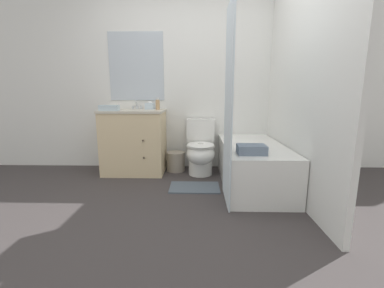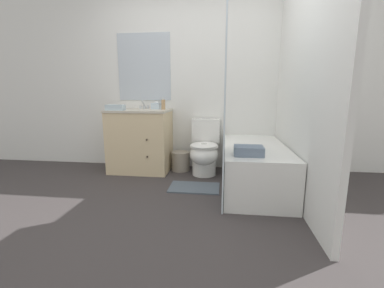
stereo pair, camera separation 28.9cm
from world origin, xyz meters
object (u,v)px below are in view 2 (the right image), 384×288
object	(u,v)px
wastebasket	(181,161)
bath_mat	(194,187)
sink_faucet	(144,106)
bathtub	(254,166)
hand_towel_folded	(115,108)
tissue_box	(156,106)
soap_dispenser	(163,104)
vanity_cabinet	(141,140)
bath_towel_folded	(249,151)
toilet	(204,150)

from	to	relation	value
wastebasket	bath_mat	size ratio (longest dim) A/B	0.47
sink_faucet	bathtub	xyz separation A→B (m)	(1.52, -0.67, -0.65)
sink_faucet	hand_towel_folded	bearing A→B (deg)	-121.96
tissue_box	hand_towel_folded	world-z (taller)	tissue_box
wastebasket	soap_dispenser	bearing A→B (deg)	178.92
bath_mat	hand_towel_folded	bearing A→B (deg)	158.90
wastebasket	tissue_box	xyz separation A→B (m)	(-0.36, 0.09, 0.77)
soap_dispenser	hand_towel_folded	bearing A→B (deg)	-155.34
vanity_cabinet	bath_towel_folded	xyz separation A→B (m)	(1.40, -0.96, 0.09)
toilet	wastebasket	bearing A→B (deg)	160.22
sink_faucet	hand_towel_folded	world-z (taller)	sink_faucet
sink_faucet	tissue_box	world-z (taller)	sink_faucet
sink_faucet	bath_towel_folded	size ratio (longest dim) A/B	0.51
hand_towel_folded	wastebasket	bearing A→B (deg)	17.75
vanity_cabinet	soap_dispenser	distance (m)	0.59
toilet	bath_towel_folded	xyz separation A→B (m)	(0.49, -0.89, 0.21)
toilet	bathtub	xyz separation A→B (m)	(0.61, -0.40, -0.08)
bath_towel_folded	bath_mat	size ratio (longest dim) A/B	0.48
soap_dispenser	bath_towel_folded	world-z (taller)	soap_dispenser
vanity_cabinet	soap_dispenser	world-z (taller)	soap_dispenser
bathtub	bath_towel_folded	distance (m)	0.58
tissue_box	bath_mat	world-z (taller)	tissue_box
toilet	bathtub	world-z (taller)	toilet
sink_faucet	bath_towel_folded	distance (m)	1.86
hand_towel_folded	bath_mat	xyz separation A→B (m)	(1.09, -0.42, -0.89)
sink_faucet	toilet	distance (m)	1.10
vanity_cabinet	sink_faucet	world-z (taller)	sink_faucet
hand_towel_folded	sink_faucet	bearing A→B (deg)	58.04
tissue_box	soap_dispenser	world-z (taller)	soap_dispenser
sink_faucet	soap_dispenser	xyz separation A→B (m)	(0.32, -0.14, 0.04)
bathtub	hand_towel_folded	size ratio (longest dim) A/B	6.30
toilet	tissue_box	distance (m)	0.94
soap_dispenser	hand_towel_folded	distance (m)	0.63
hand_towel_folded	bath_towel_folded	bearing A→B (deg)	-24.65
sink_faucet	hand_towel_folded	size ratio (longest dim) A/B	0.60
sink_faucet	bath_mat	bearing A→B (deg)	-44.81
bath_mat	bathtub	bearing A→B (deg)	12.62
vanity_cabinet	hand_towel_folded	size ratio (longest dim) A/B	3.62
wastebasket	bath_mat	xyz separation A→B (m)	(0.28, -0.68, -0.13)
toilet	soap_dispenser	bearing A→B (deg)	167.49
vanity_cabinet	soap_dispenser	bearing A→B (deg)	11.56
soap_dispenser	tissue_box	bearing A→B (deg)	144.68
toilet	tissue_box	bearing A→B (deg)	162.94
hand_towel_folded	bathtub	bearing A→B (deg)	-8.54
wastebasket	bath_towel_folded	distance (m)	1.38
vanity_cabinet	bath_towel_folded	bearing A→B (deg)	-34.38
toilet	bath_mat	distance (m)	0.64
vanity_cabinet	bathtub	size ratio (longest dim) A/B	0.57
toilet	tissue_box	size ratio (longest dim) A/B	5.16
wastebasket	vanity_cabinet	bearing A→B (deg)	-173.73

